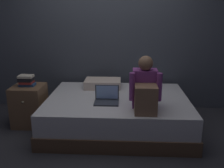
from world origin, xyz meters
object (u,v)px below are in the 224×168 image
(bed, at_px, (118,112))
(book_stack, at_px, (26,81))
(person_sitting, at_px, (145,90))
(pillow, at_px, (103,84))
(laptop, at_px, (107,98))
(nightstand, at_px, (30,105))

(bed, height_order, book_stack, book_stack)
(person_sitting, height_order, pillow, person_sitting)
(bed, bearing_deg, laptop, -122.65)
(bed, xyz_separation_m, nightstand, (-1.30, 0.04, 0.07))
(book_stack, bearing_deg, person_sitting, -15.63)
(person_sitting, relative_size, pillow, 1.17)
(book_stack, bearing_deg, pillow, 20.98)
(bed, height_order, laptop, laptop)
(bed, height_order, nightstand, nightstand)
(bed, bearing_deg, book_stack, 178.13)
(person_sitting, bearing_deg, pillow, 124.37)
(pillow, distance_m, book_stack, 1.15)
(nightstand, distance_m, pillow, 1.15)
(nightstand, bearing_deg, person_sitting, -15.57)
(nightstand, bearing_deg, pillow, 21.44)
(nightstand, relative_size, pillow, 1.06)
(bed, xyz_separation_m, book_stack, (-1.31, 0.04, 0.45))
(laptop, xyz_separation_m, pillow, (-0.11, 0.67, 0.01))
(pillow, bearing_deg, nightstand, -158.56)
(bed, bearing_deg, pillow, 119.03)
(pillow, height_order, book_stack, book_stack)
(bed, bearing_deg, person_sitting, -50.59)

